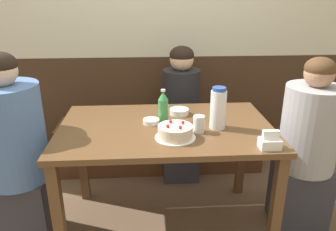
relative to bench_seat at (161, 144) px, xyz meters
The scene contains 14 objects.
ground_plane 0.86m from the bench_seat, 90.00° to the right, with size 12.00×12.00×0.00m, color brown.
back_wall 1.05m from the bench_seat, 90.00° to the left, with size 4.80×0.04×2.50m.
bench_seat is the anchor object (origin of this frame).
dining_table 0.94m from the bench_seat, 90.00° to the right, with size 1.34×0.84×0.76m.
birthday_cake 1.17m from the bench_seat, 87.46° to the right, with size 0.24×0.24×0.10m.
water_pitcher 1.15m from the bench_seat, 70.15° to the right, with size 0.10×0.10×0.26m.
soju_bottle 0.97m from the bench_seat, 90.77° to the right, with size 0.07×0.07×0.21m.
napkin_holder 1.42m from the bench_seat, 65.28° to the right, with size 0.11×0.08×0.11m.
bowl_soup_white 0.96m from the bench_seat, 96.59° to the right, with size 0.11×0.11×0.03m.
bowl_rice_small 0.85m from the bench_seat, 80.57° to the right, with size 0.13×0.13×0.04m.
glass_water_tall 1.12m from the bench_seat, 78.38° to the right, with size 0.07×0.07×0.10m.
person_teal_shirt 1.32m from the bench_seat, 42.71° to the right, with size 0.37×0.37×1.19m.
person_pale_blue_shirt 1.34m from the bench_seat, 136.66° to the right, with size 0.39×0.39×1.25m.
person_grey_tee 0.39m from the bench_seat, 41.91° to the right, with size 0.31×0.34×1.15m.
Camera 1 is at (-0.11, -1.90, 1.56)m, focal length 35.00 mm.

